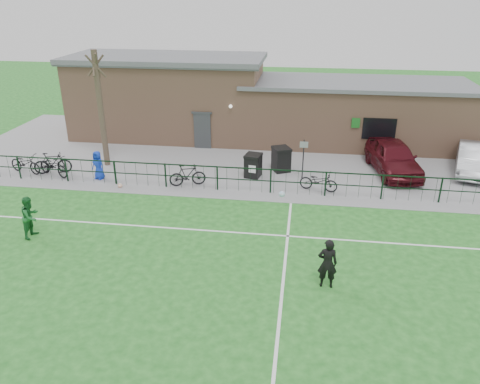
# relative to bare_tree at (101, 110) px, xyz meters

# --- Properties ---
(ground) EXTENTS (90.00, 90.00, 0.00)m
(ground) POSITION_rel_bare_tree_xyz_m (8.00, -10.50, -3.00)
(ground) COLOR #1B5E1E
(ground) RESTS_ON ground
(paving_strip) EXTENTS (34.00, 13.00, 0.02)m
(paving_strip) POSITION_rel_bare_tree_xyz_m (8.00, 3.00, -2.99)
(paving_strip) COLOR gray
(paving_strip) RESTS_ON ground
(pitch_line_touch) EXTENTS (28.00, 0.10, 0.01)m
(pitch_line_touch) POSITION_rel_bare_tree_xyz_m (8.00, -2.70, -3.00)
(pitch_line_touch) COLOR white
(pitch_line_touch) RESTS_ON ground
(pitch_line_mid) EXTENTS (28.00, 0.10, 0.01)m
(pitch_line_mid) POSITION_rel_bare_tree_xyz_m (8.00, -6.50, -3.00)
(pitch_line_mid) COLOR white
(pitch_line_mid) RESTS_ON ground
(pitch_line_perp) EXTENTS (0.10, 16.00, 0.01)m
(pitch_line_perp) POSITION_rel_bare_tree_xyz_m (10.00, -10.50, -3.00)
(pitch_line_perp) COLOR white
(pitch_line_perp) RESTS_ON ground
(perimeter_fence) EXTENTS (28.00, 0.10, 1.20)m
(perimeter_fence) POSITION_rel_bare_tree_xyz_m (8.00, -2.50, -2.40)
(perimeter_fence) COLOR black
(perimeter_fence) RESTS_ON ground
(bare_tree) EXTENTS (0.30, 0.30, 6.00)m
(bare_tree) POSITION_rel_bare_tree_xyz_m (0.00, 0.00, 0.00)
(bare_tree) COLOR #433529
(bare_tree) RESTS_ON ground
(wheelie_bin_left) EXTENTS (0.86, 0.94, 1.09)m
(wheelie_bin_left) POSITION_rel_bare_tree_xyz_m (7.97, -0.59, -2.43)
(wheelie_bin_left) COLOR black
(wheelie_bin_left) RESTS_ON paving_strip
(wheelie_bin_right) EXTENTS (1.08, 1.13, 1.18)m
(wheelie_bin_right) POSITION_rel_bare_tree_xyz_m (9.31, 0.41, -2.39)
(wheelie_bin_right) COLOR black
(wheelie_bin_right) RESTS_ON paving_strip
(sign_post) EXTENTS (0.07, 0.07, 2.00)m
(sign_post) POSITION_rel_bare_tree_xyz_m (10.43, -0.48, -1.98)
(sign_post) COLOR black
(sign_post) RESTS_ON paving_strip
(car_maroon) EXTENTS (2.70, 5.09, 1.65)m
(car_maroon) POSITION_rel_bare_tree_xyz_m (14.98, 0.96, -2.15)
(car_maroon) COLOR #470C14
(car_maroon) RESTS_ON paving_strip
(car_silver) EXTENTS (2.68, 4.66, 1.45)m
(car_silver) POSITION_rel_bare_tree_xyz_m (19.06, 1.57, -2.25)
(car_silver) COLOR #9FA1A7
(car_silver) RESTS_ON paving_strip
(bicycle_a) EXTENTS (2.06, 1.20, 1.02)m
(bicycle_a) POSITION_rel_bare_tree_xyz_m (-3.64, -1.72, -2.47)
(bicycle_a) COLOR black
(bicycle_a) RESTS_ON paving_strip
(bicycle_b) EXTENTS (1.93, 1.10, 1.12)m
(bicycle_b) POSITION_rel_bare_tree_xyz_m (-2.20, -1.61, -2.42)
(bicycle_b) COLOR black
(bicycle_b) RESTS_ON paving_strip
(bicycle_c) EXTENTS (2.12, 1.45, 1.06)m
(bicycle_c) POSITION_rel_bare_tree_xyz_m (-2.02, -1.88, -2.45)
(bicycle_c) COLOR black
(bicycle_c) RESTS_ON paving_strip
(bicycle_d) EXTENTS (1.82, 1.06, 1.05)m
(bicycle_d) POSITION_rel_bare_tree_xyz_m (4.99, -2.20, -2.45)
(bicycle_d) COLOR black
(bicycle_d) RESTS_ON paving_strip
(bicycle_e) EXTENTS (1.87, 0.97, 0.94)m
(bicycle_e) POSITION_rel_bare_tree_xyz_m (11.20, -1.92, -2.51)
(bicycle_e) COLOR black
(bicycle_e) RESTS_ON paving_strip
(spectator_child) EXTENTS (0.81, 0.66, 1.43)m
(spectator_child) POSITION_rel_bare_tree_xyz_m (0.41, -1.96, -2.26)
(spectator_child) COLOR #1537CA
(spectator_child) RESTS_ON paving_strip
(goalkeeper_kick) EXTENTS (2.05, 2.99, 2.07)m
(goalkeeper_kick) POSITION_rel_bare_tree_xyz_m (11.32, -9.54, -2.12)
(goalkeeper_kick) COLOR black
(goalkeeper_kick) RESTS_ON ground
(outfield_player) EXTENTS (0.69, 0.85, 1.65)m
(outfield_player) POSITION_rel_bare_tree_xyz_m (0.31, -7.85, -2.18)
(outfield_player) COLOR #1C622B
(outfield_player) RESTS_ON ground
(ball_ground) EXTENTS (0.22, 0.22, 0.22)m
(ball_ground) POSITION_rel_bare_tree_xyz_m (1.84, -2.88, -2.89)
(ball_ground) COLOR white
(ball_ground) RESTS_ON ground
(clubhouse) EXTENTS (24.25, 5.40, 4.96)m
(clubhouse) POSITION_rel_bare_tree_xyz_m (7.12, 6.00, -0.78)
(clubhouse) COLOR tan
(clubhouse) RESTS_ON ground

